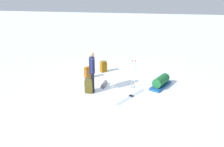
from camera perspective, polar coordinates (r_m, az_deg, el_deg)
The scene contains 9 objects.
ground_plane at distance 8.87m, azimuth -0.00°, elevation -4.24°, with size 80.00×80.00×0.00m, color white.
skier_standing at distance 8.30m, azimuth -5.48°, elevation 1.02°, with size 0.31×0.55×1.70m.
ski_pair_near at distance 8.25m, azimuth 5.31°, elevation -6.24°, with size 1.00×1.71×0.05m.
backpack_large_dark at distance 10.74m, azimuth -2.37°, elevation 1.91°, with size 0.40×0.40×0.58m.
backpack_bright at distance 10.01m, azimuth -6.65°, elevation 0.25°, with size 0.36×0.38×0.54m.
backpack_small_spare at distance 8.48m, azimuth -6.28°, elevation -3.30°, with size 0.33×0.29×0.62m.
ski_poles_planted_near at distance 8.72m, azimuth 5.92°, elevation 0.17°, with size 0.19×0.11×1.25m.
gear_sled at distance 9.24m, azimuth 13.30°, elevation -2.24°, with size 0.94×1.40×0.49m.
sleeping_mat_rolled at distance 9.10m, azimuth -2.19°, elevation -2.96°, with size 0.18×0.18×0.55m, color slate.
Camera 1 is at (-1.88, 7.82, 3.73)m, focal length 33.22 mm.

